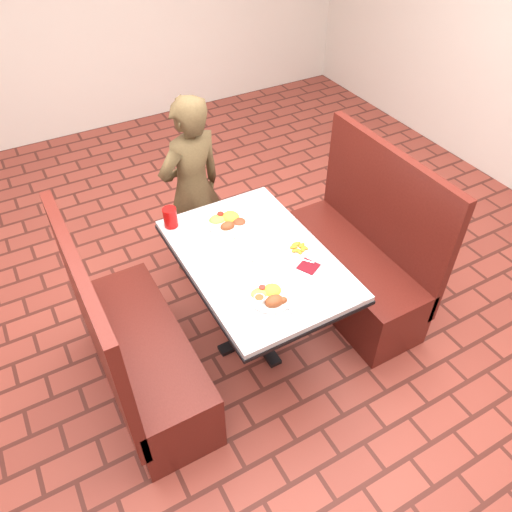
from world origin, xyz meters
name	(u,v)px	position (x,y,z in m)	size (l,w,h in m)	color
room	(256,56)	(0.00, 0.00, 1.91)	(7.00, 7.04, 2.82)	brown
dining_table	(256,268)	(0.00, 0.00, 0.65)	(0.81, 1.21, 0.75)	#B9BCBE
booth_bench_left	(137,354)	(-0.80, 0.00, 0.33)	(0.47, 1.20, 1.17)	#5B1C14
booth_bench_right	(355,263)	(0.80, 0.00, 0.33)	(0.47, 1.20, 1.17)	#5B1C14
diner_person	(193,190)	(-0.03, 0.87, 0.70)	(0.51, 0.34, 1.40)	brown
near_dinner_plate	(270,295)	(-0.10, -0.33, 0.78)	(0.24, 0.24, 0.08)	white
far_dinner_plate	(228,220)	(0.00, 0.36, 0.78)	(0.28, 0.28, 0.07)	white
plantain_plate	(299,248)	(0.25, -0.07, 0.76)	(0.16, 0.16, 0.02)	white
maroon_napkin	(309,266)	(0.22, -0.23, 0.75)	(0.11, 0.11, 0.00)	#5D0E16
spoon_utensil	(304,260)	(0.22, -0.17, 0.75)	(0.01, 0.12, 0.00)	silver
red_tumbler	(170,217)	(-0.33, 0.51, 0.82)	(0.09, 0.09, 0.13)	red
paper_napkin	(346,294)	(0.28, -0.51, 0.76)	(0.18, 0.13, 0.01)	white
knife_utensil	(285,302)	(-0.05, -0.40, 0.76)	(0.01, 0.18, 0.00)	silver
fork_utensil	(273,311)	(-0.14, -0.43, 0.76)	(0.01, 0.16, 0.00)	silver
lettuce_shreds	(257,248)	(0.04, 0.06, 0.75)	(0.28, 0.32, 0.00)	#81B146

